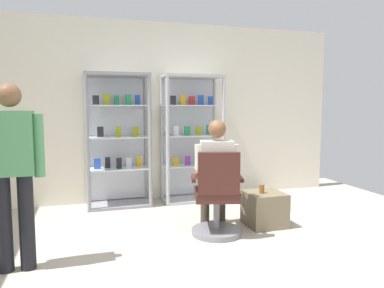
# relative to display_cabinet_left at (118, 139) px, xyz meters

# --- Properties ---
(back_wall) EXTENTS (6.00, 0.10, 2.70)m
(back_wall) POSITION_rel_display_cabinet_left_xyz_m (0.55, 0.24, 0.39)
(back_wall) COLOR silver
(back_wall) RESTS_ON ground
(display_cabinet_left) EXTENTS (0.90, 0.45, 1.90)m
(display_cabinet_left) POSITION_rel_display_cabinet_left_xyz_m (0.00, 0.00, 0.00)
(display_cabinet_left) COLOR gray
(display_cabinet_left) RESTS_ON ground
(display_cabinet_right) EXTENTS (0.90, 0.45, 1.90)m
(display_cabinet_right) POSITION_rel_display_cabinet_left_xyz_m (1.10, -0.00, 0.00)
(display_cabinet_right) COLOR #B7B7BC
(display_cabinet_right) RESTS_ON ground
(office_chair) EXTENTS (0.62, 0.59, 0.96)m
(office_chair) POSITION_rel_display_cabinet_left_xyz_m (0.93, -1.61, -0.57)
(office_chair) COLOR slate
(office_chair) RESTS_ON ground
(seated_shopkeeper) EXTENTS (0.55, 0.62, 1.29)m
(seated_shopkeeper) POSITION_rel_display_cabinet_left_xyz_m (0.97, -1.45, -0.25)
(seated_shopkeeper) COLOR #3F382D
(seated_shopkeeper) RESTS_ON ground
(storage_crate) EXTENTS (0.44, 0.44, 0.41)m
(storage_crate) POSITION_rel_display_cabinet_left_xyz_m (1.61, -1.43, -0.76)
(storage_crate) COLOR #72664C
(storage_crate) RESTS_ON ground
(tea_glass) EXTENTS (0.06, 0.06, 0.10)m
(tea_glass) POSITION_rel_display_cabinet_left_xyz_m (1.56, -1.46, -0.50)
(tea_glass) COLOR brown
(tea_glass) RESTS_ON storage_crate
(standing_customer) EXTENTS (0.52, 0.22, 1.63)m
(standing_customer) POSITION_rel_display_cabinet_left_xyz_m (-1.04, -1.90, -0.03)
(standing_customer) COLOR black
(standing_customer) RESTS_ON ground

